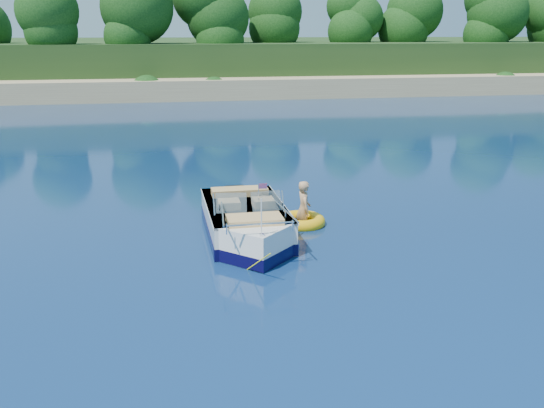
% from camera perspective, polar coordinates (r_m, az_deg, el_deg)
% --- Properties ---
extents(ground, '(160.00, 160.00, 0.00)m').
position_cam_1_polar(ground, '(12.81, 11.33, -7.17)').
color(ground, '#091D3F').
rests_on(ground, ground).
extents(shoreline, '(170.00, 59.00, 6.00)m').
position_cam_1_polar(shoreline, '(74.90, -7.32, 12.77)').
color(shoreline, '#A1885D').
rests_on(shoreline, ground).
extents(treeline, '(150.00, 7.12, 8.19)m').
position_cam_1_polar(treeline, '(52.11, -5.81, 16.52)').
color(treeline, black).
rests_on(treeline, ground).
extents(motorboat, '(1.95, 5.41, 1.80)m').
position_cam_1_polar(motorboat, '(14.96, -2.34, -2.03)').
color(motorboat, white).
rests_on(motorboat, ground).
extents(tow_tube, '(1.68, 1.68, 0.34)m').
position_cam_1_polar(tow_tube, '(16.16, 2.77, -1.63)').
color(tow_tube, '#FFB70D').
rests_on(tow_tube, ground).
extents(boy, '(0.41, 0.86, 1.67)m').
position_cam_1_polar(boy, '(16.15, 2.95, -1.97)').
color(boy, tan).
rests_on(boy, ground).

